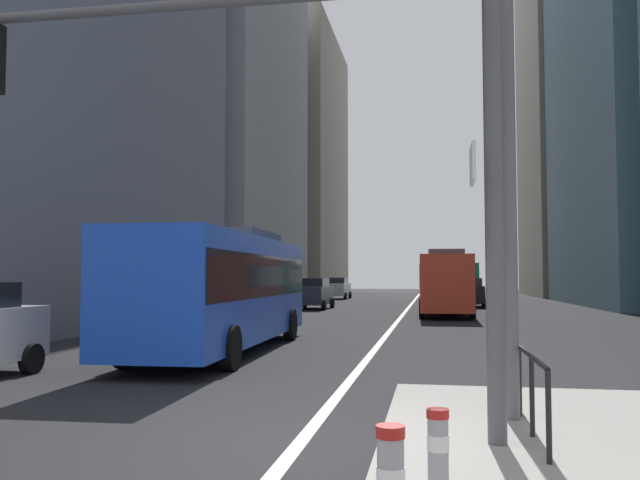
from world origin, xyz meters
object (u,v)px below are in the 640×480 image
car_oncoming_mid (314,293)px  street_lamp_post (507,43)px  car_oncoming_far (338,288)px  city_bus_red_receding (446,280)px  city_bus_red_distant (459,279)px  car_receding_near (470,292)px  city_bus_blue_oncoming (224,285)px  bollard_right (438,448)px  car_receding_far (457,292)px  traffic_signal_gantry (297,107)px

car_oncoming_mid → street_lamp_post: size_ratio=0.57×
car_oncoming_far → city_bus_red_receding: bearing=-68.2°
city_bus_red_receding → street_lamp_post: 27.22m
city_bus_red_receding → city_bus_red_distant: (1.44, 21.43, -0.00)m
car_receding_near → car_oncoming_far: size_ratio=1.04×
city_bus_blue_oncoming → bollard_right: size_ratio=14.31×
city_bus_red_distant → car_oncoming_mid: 19.28m
car_oncoming_mid → bollard_right: car_oncoming_mid is taller
city_bus_red_receding → car_receding_far: bearing=84.4°
city_bus_blue_oncoming → street_lamp_post: 11.11m
city_bus_red_distant → car_oncoming_far: city_bus_red_distant is taller
car_receding_near → city_bus_blue_oncoming: bearing=-106.0°
car_receding_near → car_receding_far: (-0.88, -0.37, -0.00)m
car_oncoming_far → bollard_right: (8.64, -53.55, -0.41)m
city_bus_red_receding → traffic_signal_gantry: (-2.29, -28.37, 2.32)m
car_oncoming_mid → city_bus_blue_oncoming: bearing=-85.7°
city_bus_blue_oncoming → car_receding_far: (7.23, 27.91, -0.84)m
car_receding_near → car_oncoming_far: 17.64m
car_receding_near → street_lamp_post: street_lamp_post is taller
car_oncoming_mid → car_receding_far: size_ratio=1.00×
city_bus_red_receding → car_receding_near: 9.64m
street_lamp_post → city_bus_red_distant: bearing=88.7°
car_oncoming_far → street_lamp_post: size_ratio=0.56×
car_oncoming_far → street_lamp_post: street_lamp_post is taller
street_lamp_post → bollard_right: (-1.00, -3.36, -4.70)m
traffic_signal_gantry → bollard_right: 4.41m
street_lamp_post → bollard_right: size_ratio=10.47×
city_bus_blue_oncoming → bollard_right: city_bus_blue_oncoming is taller
car_oncoming_mid → car_oncoming_far: (-1.17, 18.51, -0.00)m
city_bus_blue_oncoming → car_oncoming_mid: 23.62m
city_bus_red_receding → car_oncoming_mid: (-8.10, 4.69, -0.84)m
car_oncoming_far → bollard_right: car_oncoming_far is taller
city_bus_red_distant → car_receding_far: (-0.55, -12.36, -0.84)m
car_receding_near → street_lamp_post: size_ratio=0.58×
bollard_right → city_bus_blue_oncoming: bearing=116.4°
car_oncoming_far → bollard_right: 54.25m
city_bus_red_distant → bollard_right: bearing=-92.3°
car_receding_far → traffic_signal_gantry: size_ratio=0.66×
street_lamp_post → city_bus_blue_oncoming: bearing=129.5°
car_oncoming_mid → traffic_signal_gantry: 33.72m
car_receding_near → bollard_right: size_ratio=6.10×
car_oncoming_far → traffic_signal_gantry: traffic_signal_gantry is taller
city_bus_blue_oncoming → bollard_right: (5.71, -11.51, -1.26)m
car_receding_far → bollard_right: size_ratio=5.97×
car_receding_far → bollard_right: bearing=-92.2°
city_bus_red_distant → car_receding_near: 12.02m
car_oncoming_mid → car_oncoming_far: bearing=93.6°
car_oncoming_mid → street_lamp_post: street_lamp_post is taller
city_bus_blue_oncoming → car_receding_near: bearing=74.0°
city_bus_red_receding → city_bus_blue_oncoming: bearing=-108.6°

